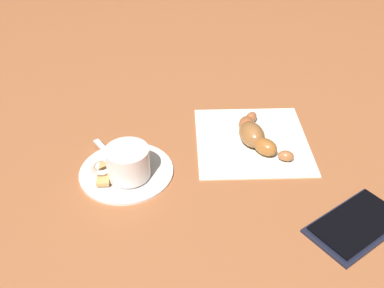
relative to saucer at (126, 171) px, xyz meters
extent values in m
plane|color=#A25C35|center=(-0.11, -0.02, 0.00)|extent=(1.80, 1.80, 0.00)
cylinder|color=silver|center=(0.00, 0.00, 0.00)|extent=(0.14, 0.14, 0.01)
cylinder|color=silver|center=(0.00, 0.01, 0.03)|extent=(0.06, 0.06, 0.05)
cylinder|color=#442B0E|center=(0.00, 0.01, 0.03)|extent=(0.05, 0.05, 0.00)
torus|color=silver|center=(0.03, 0.02, 0.03)|extent=(0.03, 0.01, 0.03)
cube|color=silver|center=(0.02, -0.03, 0.01)|extent=(0.06, 0.09, 0.00)
ellipsoid|color=silver|center=(-0.01, 0.02, 0.01)|extent=(0.03, 0.03, 0.01)
cube|color=tan|center=(0.03, 0.01, 0.01)|extent=(0.02, 0.06, 0.01)
cube|color=white|center=(-0.21, -0.06, 0.00)|extent=(0.20, 0.20, 0.00)
ellipsoid|color=#A85B36|center=(-0.22, -0.11, 0.01)|extent=(0.03, 0.03, 0.02)
ellipsoid|color=#A95A33|center=(-0.20, -0.08, 0.01)|extent=(0.04, 0.04, 0.03)
ellipsoid|color=#945D30|center=(-0.20, -0.05, 0.02)|extent=(0.05, 0.06, 0.04)
ellipsoid|color=#A05E28|center=(-0.22, -0.02, 0.01)|extent=(0.05, 0.05, 0.03)
ellipsoid|color=#A46337|center=(-0.25, 0.00, 0.01)|extent=(0.03, 0.02, 0.02)
cube|color=#1B1D2E|center=(-0.30, 0.14, 0.00)|extent=(0.15, 0.13, 0.01)
cube|color=black|center=(-0.30, 0.14, 0.00)|extent=(0.14, 0.12, 0.00)
camera|label=1|loc=(-0.04, 0.52, 0.44)|focal=41.65mm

